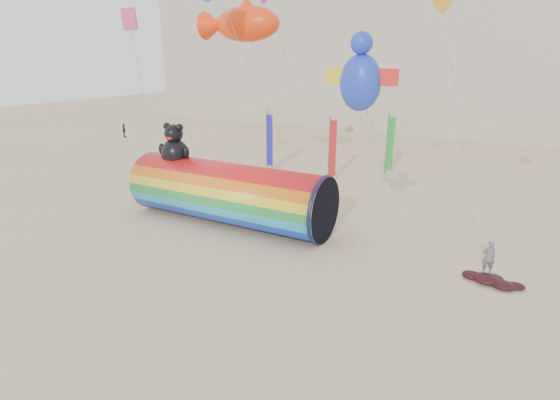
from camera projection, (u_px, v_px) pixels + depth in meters
The scene contains 7 objects.
ground at pixel (258, 250), 22.97m from camera, with size 160.00×160.00×0.00m, color #CCB58C.
hotel_building at pixel (354, 51), 63.38m from camera, with size 60.40×15.40×20.60m.
windsock_assembly at pixel (228, 192), 26.15m from camera, with size 12.71×3.87×5.86m.
kite_handler at pixel (489, 257), 20.26m from camera, with size 0.60×0.39×1.64m, color slate.
fabric_bundle at pixel (491, 280), 19.48m from camera, with size 2.62×1.35×0.41m.
festival_banners at pixel (329, 144), 36.65m from camera, with size 10.30×4.32×5.20m.
flying_kites at pixel (284, 23), 24.15m from camera, with size 25.95×12.60×7.53m.
Camera 1 is at (11.23, -17.76, 9.70)m, focal length 28.00 mm.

